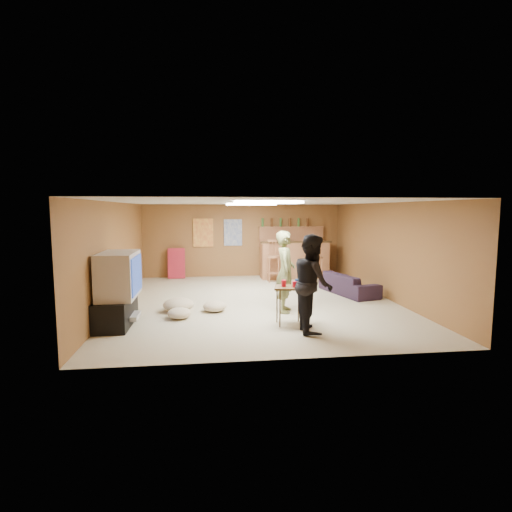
{
  "coord_description": "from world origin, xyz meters",
  "views": [
    {
      "loc": [
        -1.11,
        -8.67,
        2.04
      ],
      "look_at": [
        0.0,
        0.2,
        1.0
      ],
      "focal_mm": 28.0,
      "sensor_mm": 36.0,
      "label": 1
    }
  ],
  "objects": [
    {
      "name": "person_black",
      "position": [
        0.64,
        -2.28,
        0.82
      ],
      "size": [
        0.66,
        0.83,
        1.64
      ],
      "primitive_type": "imported",
      "rotation": [
        0.0,
        0.0,
        1.52
      ],
      "color": "black",
      "rests_on": "ground"
    },
    {
      "name": "bar_shelf",
      "position": [
        1.5,
        3.4,
        1.5
      ],
      "size": [
        2.0,
        0.18,
        0.05
      ],
      "primitive_type": "cube",
      "color": "#915835",
      "rests_on": "bar_backing"
    },
    {
      "name": "ground",
      "position": [
        0.0,
        0.0,
        0.0
      ],
      "size": [
        7.0,
        7.0,
        0.0
      ],
      "primitive_type": "plane",
      "color": "tan",
      "rests_on": "ground"
    },
    {
      "name": "person_olive",
      "position": [
        0.44,
        -0.97,
        0.81
      ],
      "size": [
        0.5,
        0.66,
        1.63
      ],
      "primitive_type": "imported",
      "rotation": [
        0.0,
        0.0,
        1.36
      ],
      "color": "olive",
      "rests_on": "ground"
    },
    {
      "name": "bar_stool_left",
      "position": [
        0.76,
        2.38,
        0.55
      ],
      "size": [
        0.38,
        0.38,
        1.09
      ],
      "primitive_type": null,
      "rotation": [
        0.0,
        0.0,
        0.1
      ],
      "color": "#915835",
      "rests_on": "ground"
    },
    {
      "name": "wall_right",
      "position": [
        3.0,
        0.0,
        1.1
      ],
      "size": [
        0.02,
        7.0,
        2.2
      ],
      "primitive_type": "cube",
      "color": "brown",
      "rests_on": "ground"
    },
    {
      "name": "tv_screen",
      "position": [
        -2.34,
        -1.5,
        0.9
      ],
      "size": [
        0.02,
        0.95,
        0.65
      ],
      "primitive_type": "cube",
      "color": "navy",
      "rests_on": "tv_body"
    },
    {
      "name": "bar_counter",
      "position": [
        1.5,
        2.95,
        0.55
      ],
      "size": [
        2.0,
        0.6,
        1.1
      ],
      "primitive_type": "cube",
      "color": "#915835",
      "rests_on": "ground"
    },
    {
      "name": "poster_left",
      "position": [
        -1.2,
        3.46,
        1.35
      ],
      "size": [
        0.6,
        0.03,
        0.85
      ],
      "primitive_type": "cube",
      "color": "#BF3F26",
      "rests_on": "wall_back"
    },
    {
      "name": "ceiling_panel_front",
      "position": [
        0.0,
        -1.5,
        2.17
      ],
      "size": [
        1.2,
        0.6,
        0.04
      ],
      "primitive_type": "cube",
      "color": "white",
      "rests_on": "ceiling"
    },
    {
      "name": "ceiling_panel_back",
      "position": [
        0.0,
        1.2,
        2.17
      ],
      "size": [
        1.2,
        0.6,
        0.04
      ],
      "primitive_type": "cube",
      "color": "white",
      "rests_on": "ceiling"
    },
    {
      "name": "bar_stool_right",
      "position": [
        1.92,
        2.05,
        0.59
      ],
      "size": [
        0.46,
        0.46,
        1.18
      ],
      "primitive_type": null,
      "rotation": [
        0.0,
        0.0,
        -0.28
      ],
      "color": "#915835",
      "rests_on": "ground"
    },
    {
      "name": "cup_blue",
      "position": [
        0.51,
        -1.72,
        0.74
      ],
      "size": [
        0.1,
        0.1,
        0.11
      ],
      "primitive_type": "cylinder",
      "rotation": [
        0.0,
        0.0,
        0.2
      ],
      "color": "navy",
      "rests_on": "tray_table"
    },
    {
      "name": "tray_table",
      "position": [
        0.34,
        -1.85,
        0.34
      ],
      "size": [
        0.6,
        0.52,
        0.68
      ],
      "primitive_type": "cube",
      "rotation": [
        0.0,
        0.0,
        -0.22
      ],
      "color": "#392612",
      "rests_on": "ground"
    },
    {
      "name": "wall_left",
      "position": [
        -3.0,
        0.0,
        1.1
      ],
      "size": [
        0.02,
        7.0,
        2.2
      ],
      "primitive_type": "cube",
      "color": "brown",
      "rests_on": "ground"
    },
    {
      "name": "cup_red_far",
      "position": [
        0.42,
        -1.93,
        0.74
      ],
      "size": [
        0.08,
        0.08,
        0.11
      ],
      "primitive_type": "cylinder",
      "rotation": [
        0.0,
        0.0,
        -0.01
      ],
      "color": "red",
      "rests_on": "tray_table"
    },
    {
      "name": "poster_right",
      "position": [
        -0.3,
        3.46,
        1.35
      ],
      "size": [
        0.55,
        0.03,
        0.8
      ],
      "primitive_type": "cube",
      "color": "#334C99",
      "rests_on": "wall_back"
    },
    {
      "name": "cushion_near_tv",
      "position": [
        -1.69,
        -0.68,
        0.14
      ],
      "size": [
        0.66,
        0.66,
        0.28
      ],
      "primitive_type": "ellipsoid",
      "rotation": [
        0.0,
        0.0,
        0.08
      ],
      "color": "tan",
      "rests_on": "ground"
    },
    {
      "name": "sofa",
      "position": [
        2.31,
        0.52,
        0.25
      ],
      "size": [
        1.07,
        1.83,
        0.5
      ],
      "primitive_type": "imported",
      "rotation": [
        0.0,
        0.0,
        1.82
      ],
      "color": "black",
      "rests_on": "ground"
    },
    {
      "name": "bottle_row",
      "position": [
        1.3,
        3.38,
        1.65
      ],
      "size": [
        1.48,
        0.08,
        0.26
      ],
      "primitive_type": null,
      "color": "#3F7233",
      "rests_on": "bar_shelf"
    },
    {
      "name": "folding_chair_stack",
      "position": [
        -2.0,
        3.3,
        0.45
      ],
      "size": [
        0.5,
        0.26,
        0.91
      ],
      "primitive_type": "cube",
      "rotation": [
        -0.14,
        0.0,
        0.0
      ],
      "color": "#AE2031",
      "rests_on": "ground"
    },
    {
      "name": "bar_lip",
      "position": [
        1.5,
        2.7,
        1.1
      ],
      "size": [
        2.1,
        0.12,
        0.05
      ],
      "primitive_type": "cube",
      "color": "#392612",
      "rests_on": "bar_counter"
    },
    {
      "name": "tv_stand",
      "position": [
        -2.72,
        -1.5,
        0.25
      ],
      "size": [
        0.55,
        1.3,
        0.5
      ],
      "primitive_type": "cube",
      "color": "black",
      "rests_on": "ground"
    },
    {
      "name": "ceiling",
      "position": [
        0.0,
        0.0,
        2.2
      ],
      "size": [
        6.0,
        7.0,
        0.02
      ],
      "primitive_type": "cube",
      "color": "silver",
      "rests_on": "ground"
    },
    {
      "name": "wall_front",
      "position": [
        0.0,
        -3.5,
        1.1
      ],
      "size": [
        6.0,
        0.02,
        2.2
      ],
      "primitive_type": "cube",
      "color": "brown",
      "rests_on": "ground"
    },
    {
      "name": "wall_back",
      "position": [
        0.0,
        3.5,
        1.1
      ],
      "size": [
        6.0,
        0.02,
        2.2
      ],
      "primitive_type": "cube",
      "color": "brown",
      "rests_on": "ground"
    },
    {
      "name": "cushion_far",
      "position": [
        -1.63,
        -1.22,
        0.1
      ],
      "size": [
        0.58,
        0.58,
        0.2
      ],
      "primitive_type": "ellipsoid",
      "rotation": [
        0.0,
        0.0,
        -0.37
      ],
      "color": "tan",
      "rests_on": "ground"
    },
    {
      "name": "cup_red_near",
      "position": [
        0.24,
        -1.82,
        0.74
      ],
      "size": [
        0.09,
        0.09,
        0.12
      ],
      "primitive_type": "cylinder",
      "rotation": [
        0.0,
        0.0,
        0.07
      ],
      "color": "red",
      "rests_on": "tray_table"
    },
    {
      "name": "cushion_mid",
      "position": [
        -0.96,
        -0.76,
        0.11
      ],
      "size": [
        0.48,
        0.48,
        0.21
      ],
      "primitive_type": "ellipsoid",
      "rotation": [
        0.0,
        0.0,
        -0.03
      ],
      "color": "tan",
      "rests_on": "ground"
    },
    {
      "name": "bar_backing",
      "position": [
        1.5,
        3.42,
        1.2
      ],
      "size": [
        2.0,
        0.14,
        0.6
      ],
      "primitive_type": "cube",
      "color": "#915835",
      "rests_on": "bar_counter"
    },
    {
      "name": "dvd_box",
      "position": [
        -2.5,
        -1.5,
        0.15
      ],
      "size": [
        0.35,
        0.5,
        0.08
      ],
      "primitive_type": "cube",
      "color": "#B2B2B7",
      "rests_on": "tv_stand"
    },
    {
      "name": "tv_body",
      "position": [
        -2.65,
        -1.5,
        0.9
      ],
      "size": [
        0.6,
        1.1,
        0.8
      ],
      "primitive_type": "cube",
      "color": "#B2B2B7",
      "rests_on": "tv_stand"
    }
  ]
}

